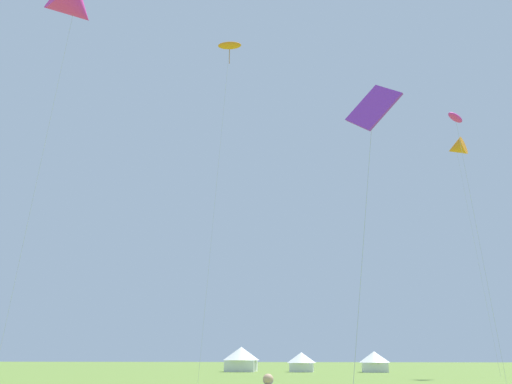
{
  "coord_description": "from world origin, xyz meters",
  "views": [
    {
      "loc": [
        4.99,
        -3.89,
        2.07
      ],
      "look_at": [
        0.0,
        32.0,
        13.22
      ],
      "focal_mm": 37.5,
      "sensor_mm": 36.0,
      "label": 1
    }
  ],
  "objects_px": {
    "kite_orange_delta": "(456,148)",
    "festival_tent_center": "(301,361)",
    "kite_purple_diamond": "(373,108)",
    "kite_orange_parafoil": "(230,47)",
    "festival_tent_right": "(374,361)",
    "festival_tent_left": "(241,358)",
    "kite_magenta_delta": "(75,6)",
    "kite_magenta_parafoil": "(455,118)"
  },
  "relations": [
    {
      "from": "kite_orange_parafoil",
      "to": "festival_tent_center",
      "type": "bearing_deg",
      "value": 83.4
    },
    {
      "from": "kite_magenta_delta",
      "to": "festival_tent_right",
      "type": "bearing_deg",
      "value": 65.09
    },
    {
      "from": "kite_orange_delta",
      "to": "festival_tent_left",
      "type": "xyz_separation_m",
      "value": [
        -28.76,
        13.37,
        -24.6
      ]
    },
    {
      "from": "festival_tent_center",
      "to": "kite_orange_delta",
      "type": "bearing_deg",
      "value": -33.31
    },
    {
      "from": "kite_purple_diamond",
      "to": "kite_magenta_delta",
      "type": "relative_size",
      "value": 0.5
    },
    {
      "from": "kite_orange_parafoil",
      "to": "kite_orange_delta",
      "type": "xyz_separation_m",
      "value": [
        24.35,
        21.19,
        -3.08
      ]
    },
    {
      "from": "festival_tent_center",
      "to": "festival_tent_right",
      "type": "bearing_deg",
      "value": 0.0
    },
    {
      "from": "kite_purple_diamond",
      "to": "festival_tent_left",
      "type": "distance_m",
      "value": 59.03
    },
    {
      "from": "festival_tent_left",
      "to": "festival_tent_center",
      "type": "bearing_deg",
      "value": 0.0
    },
    {
      "from": "festival_tent_center",
      "to": "festival_tent_right",
      "type": "distance_m",
      "value": 9.86
    },
    {
      "from": "kite_orange_parafoil",
      "to": "festival_tent_left",
      "type": "height_order",
      "value": "kite_orange_parafoil"
    },
    {
      "from": "kite_orange_delta",
      "to": "festival_tent_center",
      "type": "relative_size",
      "value": 6.98
    },
    {
      "from": "festival_tent_left",
      "to": "kite_purple_diamond",
      "type": "bearing_deg",
      "value": -75.15
    },
    {
      "from": "festival_tent_right",
      "to": "kite_orange_parafoil",
      "type": "bearing_deg",
      "value": -111.85
    },
    {
      "from": "festival_tent_center",
      "to": "festival_tent_left",
      "type": "bearing_deg",
      "value": 180.0
    },
    {
      "from": "kite_purple_diamond",
      "to": "festival_tent_center",
      "type": "xyz_separation_m",
      "value": [
        -6.48,
        56.2,
        -10.64
      ]
    },
    {
      "from": "kite_orange_parafoil",
      "to": "kite_purple_diamond",
      "type": "bearing_deg",
      "value": -64.16
    },
    {
      "from": "kite_orange_delta",
      "to": "festival_tent_right",
      "type": "bearing_deg",
      "value": 128.11
    },
    {
      "from": "kite_magenta_delta",
      "to": "kite_magenta_parafoil",
      "type": "bearing_deg",
      "value": 19.39
    },
    {
      "from": "festival_tent_center",
      "to": "kite_magenta_delta",
      "type": "bearing_deg",
      "value": -104.46
    },
    {
      "from": "kite_orange_delta",
      "to": "kite_magenta_delta",
      "type": "bearing_deg",
      "value": -133.53
    },
    {
      "from": "kite_purple_diamond",
      "to": "festival_tent_right",
      "type": "relative_size",
      "value": 3.24
    },
    {
      "from": "festival_tent_left",
      "to": "festival_tent_center",
      "type": "xyz_separation_m",
      "value": [
        8.41,
        0.0,
        -0.41
      ]
    },
    {
      "from": "kite_purple_diamond",
      "to": "kite_magenta_delta",
      "type": "height_order",
      "value": "kite_magenta_delta"
    },
    {
      "from": "kite_orange_parafoil",
      "to": "festival_tent_left",
      "type": "distance_m",
      "value": 44.5
    },
    {
      "from": "kite_magenta_parafoil",
      "to": "festival_tent_right",
      "type": "relative_size",
      "value": 4.76
    },
    {
      "from": "kite_purple_diamond",
      "to": "festival_tent_right",
      "type": "distance_m",
      "value": 57.29
    },
    {
      "from": "kite_orange_parafoil",
      "to": "festival_tent_center",
      "type": "distance_m",
      "value": 44.71
    },
    {
      "from": "kite_orange_delta",
      "to": "festival_tent_center",
      "type": "xyz_separation_m",
      "value": [
        -20.35,
        13.37,
        -25.01
      ]
    },
    {
      "from": "kite_magenta_delta",
      "to": "festival_tent_right",
      "type": "relative_size",
      "value": 6.51
    },
    {
      "from": "kite_purple_diamond",
      "to": "kite_orange_parafoil",
      "type": "height_order",
      "value": "kite_orange_parafoil"
    },
    {
      "from": "kite_orange_parafoil",
      "to": "festival_tent_center",
      "type": "relative_size",
      "value": 7.56
    },
    {
      "from": "kite_orange_parafoil",
      "to": "kite_magenta_parafoil",
      "type": "height_order",
      "value": "kite_orange_parafoil"
    },
    {
      "from": "kite_magenta_parafoil",
      "to": "festival_tent_right",
      "type": "xyz_separation_m",
      "value": [
        -4.44,
        38.39,
        -17.83
      ]
    },
    {
      "from": "kite_orange_delta",
      "to": "festival_tent_center",
      "type": "height_order",
      "value": "kite_orange_delta"
    },
    {
      "from": "kite_orange_parafoil",
      "to": "festival_tent_left",
      "type": "bearing_deg",
      "value": 97.28
    },
    {
      "from": "kite_magenta_parafoil",
      "to": "festival_tent_left",
      "type": "xyz_separation_m",
      "value": [
        -22.72,
        38.39,
        -17.49
      ]
    },
    {
      "from": "kite_orange_delta",
      "to": "festival_tent_left",
      "type": "height_order",
      "value": "kite_orange_delta"
    },
    {
      "from": "kite_orange_delta",
      "to": "kite_magenta_delta",
      "type": "distance_m",
      "value": 47.45
    },
    {
      "from": "kite_purple_diamond",
      "to": "kite_orange_parafoil",
      "type": "xyz_separation_m",
      "value": [
        -10.48,
        21.64,
        17.45
      ]
    },
    {
      "from": "kite_orange_parafoil",
      "to": "kite_magenta_parafoil",
      "type": "bearing_deg",
      "value": -11.83
    },
    {
      "from": "kite_magenta_delta",
      "to": "festival_tent_right",
      "type": "height_order",
      "value": "kite_magenta_delta"
    }
  ]
}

